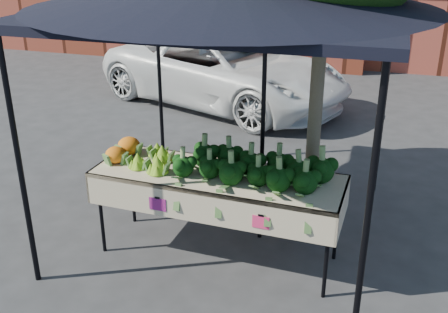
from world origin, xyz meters
TOP-DOWN VIEW (x-y plane):
  - ground at (0.00, 0.00)m, footprint 90.00×90.00m
  - table at (0.16, 0.08)m, footprint 2.42×0.86m
  - canopy at (0.13, 0.62)m, footprint 3.16×3.16m
  - broccoli_heap at (0.49, 0.10)m, footprint 1.50×0.60m
  - romanesco_cluster at (-0.50, 0.11)m, footprint 0.46×0.60m
  - cauliflower_pair at (-0.87, 0.14)m, footprint 0.26×0.46m
  - street_tree at (0.96, 0.70)m, footprint 1.98×1.98m

SIDE VIEW (x-z plane):
  - ground at x=0.00m, z-range 0.00..0.00m
  - table at x=0.16m, z-range 0.00..0.90m
  - cauliflower_pair at x=-0.87m, z-range 0.90..1.11m
  - romanesco_cluster at x=-0.50m, z-range 0.90..1.13m
  - broccoli_heap at x=0.49m, z-range 0.90..1.20m
  - canopy at x=0.13m, z-range 0.00..2.74m
  - street_tree at x=0.96m, z-range 0.00..3.89m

